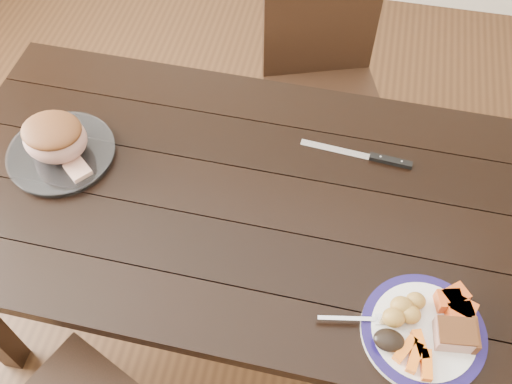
% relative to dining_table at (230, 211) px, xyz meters
% --- Properties ---
extents(ground, '(4.00, 4.00, 0.00)m').
position_rel_dining_table_xyz_m(ground, '(0.00, 0.00, -0.66)').
color(ground, '#472B16').
rests_on(ground, ground).
extents(dining_table, '(1.61, 0.93, 0.75)m').
position_rel_dining_table_xyz_m(dining_table, '(0.00, 0.00, 0.00)').
color(dining_table, black).
rests_on(dining_table, ground).
extents(chair_far, '(0.54, 0.54, 0.93)m').
position_rel_dining_table_xyz_m(chair_far, '(0.18, 0.73, -0.13)').
color(chair_far, black).
rests_on(chair_far, ground).
extents(dinner_plate, '(0.29, 0.29, 0.02)m').
position_rel_dining_table_xyz_m(dinner_plate, '(0.53, -0.30, 0.10)').
color(dinner_plate, white).
rests_on(dinner_plate, dining_table).
extents(plate_rim, '(0.29, 0.29, 0.02)m').
position_rel_dining_table_xyz_m(plate_rim, '(0.53, -0.30, 0.11)').
color(plate_rim, '#160E48').
rests_on(plate_rim, dinner_plate).
extents(serving_platter, '(0.30, 0.30, 0.02)m').
position_rel_dining_table_xyz_m(serving_platter, '(-0.49, 0.03, 0.10)').
color(serving_platter, white).
rests_on(serving_platter, dining_table).
extents(pork_slice, '(0.10, 0.08, 0.04)m').
position_rel_dining_table_xyz_m(pork_slice, '(0.60, -0.30, 0.13)').
color(pork_slice, tan).
rests_on(pork_slice, dinner_plate).
extents(roasted_potatoes, '(0.10, 0.10, 0.04)m').
position_rel_dining_table_xyz_m(roasted_potatoes, '(0.48, -0.27, 0.13)').
color(roasted_potatoes, gold).
rests_on(roasted_potatoes, dinner_plate).
extents(carrot_batons, '(0.09, 0.11, 0.02)m').
position_rel_dining_table_xyz_m(carrot_batons, '(0.52, -0.36, 0.12)').
color(carrot_batons, orange).
rests_on(carrot_batons, dinner_plate).
extents(pumpkin_wedges, '(0.10, 0.11, 0.04)m').
position_rel_dining_table_xyz_m(pumpkin_wedges, '(0.60, -0.23, 0.13)').
color(pumpkin_wedges, '#ED511A').
rests_on(pumpkin_wedges, dinner_plate).
extents(dark_mushroom, '(0.07, 0.05, 0.03)m').
position_rel_dining_table_xyz_m(dark_mushroom, '(0.45, -0.35, 0.13)').
color(dark_mushroom, black).
rests_on(dark_mushroom, dinner_plate).
extents(fork, '(0.18, 0.05, 0.00)m').
position_rel_dining_table_xyz_m(fork, '(0.39, -0.30, 0.11)').
color(fork, silver).
rests_on(fork, dinner_plate).
extents(roast_joint, '(0.18, 0.15, 0.12)m').
position_rel_dining_table_xyz_m(roast_joint, '(-0.49, 0.03, 0.17)').
color(roast_joint, tan).
rests_on(roast_joint, serving_platter).
extents(cut_slice, '(0.09, 0.09, 0.02)m').
position_rel_dining_table_xyz_m(cut_slice, '(-0.42, -0.03, 0.12)').
color(cut_slice, tan).
rests_on(cut_slice, serving_platter).
extents(carving_knife, '(0.32, 0.05, 0.01)m').
position_rel_dining_table_xyz_m(carving_knife, '(0.38, 0.20, 0.10)').
color(carving_knife, silver).
rests_on(carving_knife, dining_table).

